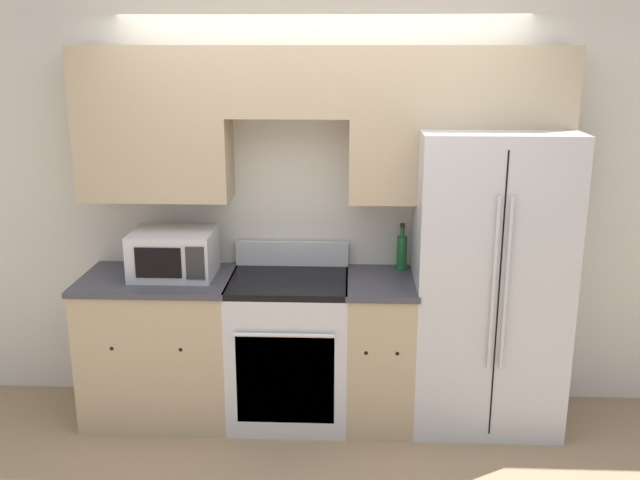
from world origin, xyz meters
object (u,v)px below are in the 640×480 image
at_px(refrigerator, 487,279).
at_px(microwave, 174,253).
at_px(oven_range, 289,348).
at_px(bottle, 402,252).

bearing_deg(refrigerator, microwave, -179.57).
xyz_separation_m(oven_range, bottle, (0.71, 0.22, 0.58)).
bearing_deg(microwave, oven_range, -2.82).
height_order(microwave, bottle, bottle).
xyz_separation_m(oven_range, microwave, (-0.72, 0.04, 0.60)).
height_order(refrigerator, bottle, refrigerator).
distance_m(microwave, bottle, 1.43).
relative_size(refrigerator, microwave, 3.68).
bearing_deg(bottle, oven_range, -162.85).
bearing_deg(oven_range, microwave, 177.18).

